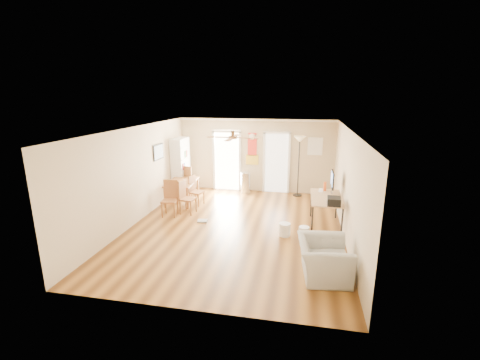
% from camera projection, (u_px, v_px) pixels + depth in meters
% --- Properties ---
extents(floor, '(7.00, 7.00, 0.00)m').
position_uv_depth(floor, '(236.00, 227.00, 8.69)').
color(floor, brown).
rests_on(floor, ground).
extents(ceiling, '(5.50, 7.00, 0.00)m').
position_uv_depth(ceiling, '(235.00, 129.00, 8.02)').
color(ceiling, silver).
rests_on(ceiling, floor).
extents(wall_back, '(5.50, 0.04, 2.60)m').
position_uv_depth(wall_back, '(256.00, 156.00, 11.68)').
color(wall_back, beige).
rests_on(wall_back, floor).
extents(wall_front, '(5.50, 0.04, 2.60)m').
position_uv_depth(wall_front, '(189.00, 237.00, 5.04)').
color(wall_front, beige).
rests_on(wall_front, floor).
extents(wall_left, '(0.04, 7.00, 2.60)m').
position_uv_depth(wall_left, '(136.00, 175.00, 8.87)').
color(wall_left, beige).
rests_on(wall_left, floor).
extents(wall_right, '(0.04, 7.00, 2.60)m').
position_uv_depth(wall_right, '(348.00, 186.00, 7.84)').
color(wall_right, beige).
rests_on(wall_right, floor).
extents(crown_molding, '(5.50, 7.00, 0.08)m').
position_uv_depth(crown_molding, '(235.00, 131.00, 8.03)').
color(crown_molding, white).
rests_on(crown_molding, wall_back).
extents(kitchen_doorway, '(0.90, 0.10, 2.10)m').
position_uv_depth(kitchen_doorway, '(227.00, 161.00, 11.92)').
color(kitchen_doorway, white).
rests_on(kitchen_doorway, wall_back).
extents(bathroom_doorway, '(0.80, 0.10, 2.10)m').
position_uv_depth(bathroom_doorway, '(276.00, 163.00, 11.59)').
color(bathroom_doorway, white).
rests_on(bathroom_doorway, wall_back).
extents(wall_decal, '(0.46, 0.03, 1.10)m').
position_uv_depth(wall_decal, '(252.00, 149.00, 11.62)').
color(wall_decal, red).
rests_on(wall_decal, wall_back).
extents(ac_grille, '(0.50, 0.04, 0.60)m').
position_uv_depth(ac_grille, '(315.00, 146.00, 11.17)').
color(ac_grille, white).
rests_on(ac_grille, wall_back).
extents(framed_poster, '(0.04, 0.66, 0.48)m').
position_uv_depth(framed_poster, '(158.00, 152.00, 10.09)').
color(framed_poster, black).
rests_on(framed_poster, wall_left).
extents(ceiling_fan, '(1.24, 1.24, 0.20)m').
position_uv_depth(ceiling_fan, '(233.00, 137.00, 7.78)').
color(ceiling_fan, '#593819').
rests_on(ceiling_fan, ceiling).
extents(bookshelf, '(0.40, 0.89, 1.96)m').
position_uv_depth(bookshelf, '(181.00, 166.00, 11.47)').
color(bookshelf, silver).
rests_on(bookshelf, floor).
extents(dining_table, '(0.94, 1.45, 0.70)m').
position_uv_depth(dining_table, '(182.00, 192.00, 10.67)').
color(dining_table, '#955F30').
rests_on(dining_table, floor).
extents(dining_chair_right_a, '(0.46, 0.46, 0.92)m').
position_uv_depth(dining_chair_right_a, '(197.00, 191.00, 10.39)').
color(dining_chair_right_a, '#9B5B32').
rests_on(dining_chair_right_a, floor).
extents(dining_chair_right_b, '(0.46, 0.46, 0.98)m').
position_uv_depth(dining_chair_right_b, '(188.00, 197.00, 9.62)').
color(dining_chair_right_b, brown).
rests_on(dining_chair_right_b, floor).
extents(dining_chair_near, '(0.47, 0.47, 1.03)m').
position_uv_depth(dining_chair_near, '(170.00, 199.00, 9.41)').
color(dining_chair_near, '#995931').
rests_on(dining_chair_near, floor).
extents(dining_chair_far, '(0.54, 0.54, 1.04)m').
position_uv_depth(dining_chair_far, '(190.00, 180.00, 11.44)').
color(dining_chair_far, '#9C6232').
rests_on(dining_chair_far, floor).
extents(trash_can, '(0.38, 0.38, 0.74)m').
position_uv_depth(trash_can, '(246.00, 183.00, 11.67)').
color(trash_can, silver).
rests_on(trash_can, floor).
extents(torchiere_lamp, '(0.40, 0.40, 2.06)m').
position_uv_depth(torchiere_lamp, '(299.00, 167.00, 11.15)').
color(torchiere_lamp, black).
rests_on(torchiere_lamp, floor).
extents(computer_desk, '(0.78, 1.56, 0.83)m').
position_uv_depth(computer_desk, '(325.00, 212.00, 8.62)').
color(computer_desk, tan).
rests_on(computer_desk, floor).
extents(imac, '(0.30, 0.63, 0.60)m').
position_uv_depth(imac, '(332.00, 182.00, 8.79)').
color(imac, black).
rests_on(imac, computer_desk).
extents(keyboard, '(0.16, 0.37, 0.01)m').
position_uv_depth(keyboard, '(321.00, 190.00, 9.10)').
color(keyboard, silver).
rests_on(keyboard, computer_desk).
extents(printer, '(0.33, 0.38, 0.19)m').
position_uv_depth(printer, '(334.00, 201.00, 7.89)').
color(printer, black).
rests_on(printer, computer_desk).
extents(orange_bottle, '(0.10, 0.10, 0.25)m').
position_uv_depth(orange_bottle, '(325.00, 186.00, 9.05)').
color(orange_bottle, '#E45214').
rests_on(orange_bottle, computer_desk).
extents(wastebasket_a, '(0.36, 0.36, 0.33)m').
position_uv_depth(wastebasket_a, '(285.00, 230.00, 8.15)').
color(wastebasket_a, white).
rests_on(wastebasket_a, floor).
extents(wastebasket_b, '(0.27, 0.27, 0.29)m').
position_uv_depth(wastebasket_b, '(304.00, 232.00, 8.02)').
color(wastebasket_b, white).
rests_on(wastebasket_b, floor).
extents(floor_cloth, '(0.30, 0.26, 0.04)m').
position_uv_depth(floor_cloth, '(202.00, 221.00, 9.09)').
color(floor_cloth, gray).
rests_on(floor_cloth, floor).
extents(armchair, '(1.06, 1.19, 0.71)m').
position_uv_depth(armchair, '(324.00, 259.00, 6.30)').
color(armchair, '#A8A8A3').
rests_on(armchair, floor).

